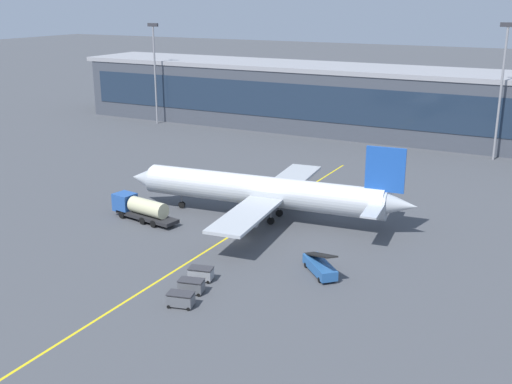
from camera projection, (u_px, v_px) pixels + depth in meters
The scene contains 11 objects.
ground_plane at pixel (234, 239), 81.96m from camera, with size 700.00×700.00×0.00m, color #47494F.
apron_lead_in_line at pixel (236, 233), 84.06m from camera, with size 0.30×80.00×0.01m, color yellow.
terminal_building at pixel (400, 103), 139.33m from camera, with size 161.31×19.25×14.96m.
main_airliner at pixel (263, 191), 88.11m from camera, with size 42.38×33.63×11.78m.
fuel_tanker at pixel (141, 208), 88.42m from camera, with size 11.06×4.16×3.25m.
belt_loader at pixel (320, 266), 71.27m from camera, with size 5.76×5.87×3.49m.
baggage_cart_0 at pixel (181, 299), 63.85m from camera, with size 2.94×2.15×1.48m.
baggage_cart_1 at pixel (191, 286), 66.82m from camera, with size 2.94×2.15×1.48m.
baggage_cart_2 at pixel (201, 273), 69.79m from camera, with size 2.94×2.15×1.48m.
apron_light_mast_0 at pixel (502, 82), 117.37m from camera, with size 2.80×0.50×25.54m.
apron_light_mast_1 at pixel (155, 66), 152.56m from camera, with size 2.80×0.50×24.02m.
Camera 1 is at (37.93, -66.52, 29.98)m, focal length 44.44 mm.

